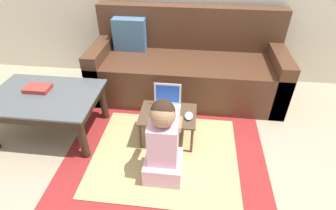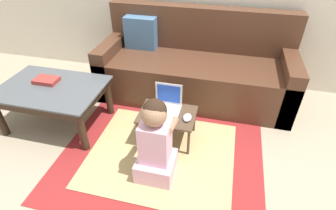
{
  "view_description": "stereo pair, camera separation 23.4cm",
  "coord_description": "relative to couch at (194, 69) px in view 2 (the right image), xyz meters",
  "views": [
    {
      "loc": [
        0.23,
        -1.64,
        1.74
      ],
      "look_at": [
        0.01,
        0.25,
        0.36
      ],
      "focal_mm": 28.0,
      "sensor_mm": 36.0,
      "label": 1
    },
    {
      "loc": [
        0.46,
        -1.59,
        1.74
      ],
      "look_at": [
        0.01,
        0.25,
        0.36
      ],
      "focal_mm": 28.0,
      "sensor_mm": 36.0,
      "label": 2
    }
  ],
  "objects": [
    {
      "name": "laptop_desk",
      "position": [
        -0.11,
        -0.85,
        -0.06
      ],
      "size": [
        0.51,
        0.37,
        0.3
      ],
      "color": "#4C3828",
      "rests_on": "ground_plane"
    },
    {
      "name": "laptop",
      "position": [
        -0.13,
        -0.8,
        0.02
      ],
      "size": [
        0.25,
        0.23,
        0.23
      ],
      "color": "silver",
      "rests_on": "laptop_desk"
    },
    {
      "name": "couch",
      "position": [
        0.0,
        0.0,
        0.0
      ],
      "size": [
        2.1,
        0.81,
        0.94
      ],
      "color": "#4C2D1E",
      "rests_on": "ground_plane"
    },
    {
      "name": "coffee_table",
      "position": [
        -1.23,
        -0.88,
        0.04
      ],
      "size": [
        0.97,
        0.67,
        0.43
      ],
      "color": "#4C5156",
      "rests_on": "ground_plane"
    },
    {
      "name": "person_seated",
      "position": [
        -0.09,
        -1.27,
        0.02
      ],
      "size": [
        0.29,
        0.39,
        0.73
      ],
      "color": "#E5B2CC",
      "rests_on": "ground_plane"
    },
    {
      "name": "computer_mouse",
      "position": [
        0.08,
        -0.88,
        -0.01
      ],
      "size": [
        0.07,
        0.11,
        0.03
      ],
      "color": "#B2B7C1",
      "rests_on": "laptop_desk"
    },
    {
      "name": "area_rug",
      "position": [
        -0.11,
        -1.06,
        -0.32
      ],
      "size": [
        1.76,
        1.49,
        0.01
      ],
      "color": "maroon",
      "rests_on": "ground_plane"
    },
    {
      "name": "ground_plane",
      "position": [
        -0.12,
        -1.04,
        -0.32
      ],
      "size": [
        16.0,
        16.0,
        0.0
      ],
      "primitive_type": "plane",
      "color": "gray"
    },
    {
      "name": "book_on_table",
      "position": [
        -1.31,
        -0.81,
        0.13
      ],
      "size": [
        0.22,
        0.15,
        0.04
      ],
      "color": "#99332D",
      "rests_on": "coffee_table"
    }
  ]
}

